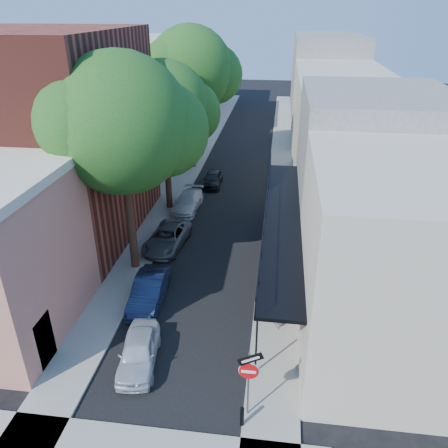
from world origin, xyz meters
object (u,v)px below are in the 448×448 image
(oak_near, at_px, (131,126))
(parked_car_a, at_px, (139,351))
(bollard, at_px, (242,416))
(parked_car_c, at_px, (167,238))
(oak_mid, at_px, (170,109))
(parked_car_d, at_px, (188,202))
(oak_far, at_px, (196,71))
(parked_car_b, at_px, (149,290))
(pedestrian, at_px, (278,311))
(sign_post, at_px, (249,374))
(parked_car_e, at_px, (213,179))

(oak_near, relative_size, parked_car_a, 3.19)
(bollard, distance_m, parked_car_c, 13.27)
(oak_near, xyz_separation_m, parked_car_a, (1.97, -7.27, -7.27))
(oak_mid, relative_size, parked_car_d, 2.51)
(parked_car_d, bearing_deg, oak_mid, 167.28)
(oak_mid, xyz_separation_m, oak_far, (0.06, 9.04, 1.20))
(oak_far, height_order, parked_car_a, oak_far)
(oak_far, bearing_deg, oak_mid, -90.41)
(oak_far, distance_m, parked_car_b, 21.62)
(pedestrian, bearing_deg, oak_far, 21.37)
(oak_far, xyz_separation_m, parked_car_b, (1.21, -20.20, -7.60))
(sign_post, height_order, parked_car_b, sign_post)
(bollard, relative_size, parked_car_c, 0.18)
(oak_near, bearing_deg, pedestrian, -30.89)
(pedestrian, bearing_deg, oak_near, 61.32)
(sign_post, relative_size, bollard, 3.74)
(oak_far, height_order, parked_car_e, oak_far)
(sign_post, height_order, parked_car_c, sign_post)
(parked_car_d, relative_size, parked_car_e, 1.19)
(oak_far, height_order, pedestrian, oak_far)
(parked_car_b, bearing_deg, oak_mid, 94.38)
(oak_mid, distance_m, pedestrian, 15.74)
(sign_post, relative_size, pedestrian, 1.66)
(pedestrian, bearing_deg, parked_car_d, 30.60)
(bollard, xyz_separation_m, pedestrian, (1.11, 5.29, 0.50))
(oak_near, xyz_separation_m, parked_car_e, (1.97, 12.56, -7.30))
(parked_car_b, distance_m, pedestrian, 6.39)
(sign_post, height_order, pedestrian, sign_post)
(parked_car_a, height_order, parked_car_d, parked_car_a)
(oak_far, bearing_deg, sign_post, -76.09)
(parked_car_b, bearing_deg, parked_car_d, 89.58)
(bollard, xyz_separation_m, oak_near, (-6.37, 9.76, 7.36))
(oak_near, height_order, parked_car_a, oak_near)
(sign_post, height_order, bollard, sign_post)
(sign_post, bearing_deg, bollard, -108.56)
(parked_car_b, distance_m, parked_car_d, 10.89)
(parked_car_b, height_order, parked_car_e, parked_car_b)
(sign_post, relative_size, oak_near, 0.26)
(bollard, relative_size, parked_car_b, 0.20)
(oak_far, xyz_separation_m, parked_car_a, (1.95, -24.28, -7.65))
(oak_near, relative_size, pedestrian, 6.35)
(bollard, bearing_deg, parked_car_a, 150.53)
(oak_near, bearing_deg, bollard, -56.88)
(parked_car_d, xyz_separation_m, parked_car_e, (1.07, 4.86, -0.01))
(oak_mid, bearing_deg, sign_post, -69.14)
(oak_near, height_order, parked_car_d, oak_near)
(bollard, xyz_separation_m, parked_car_b, (-5.14, 6.57, 0.14))
(parked_car_e, bearing_deg, pedestrian, -73.12)
(bollard, relative_size, parked_car_a, 0.22)
(parked_car_b, xyz_separation_m, pedestrian, (6.25, -1.28, 0.36))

